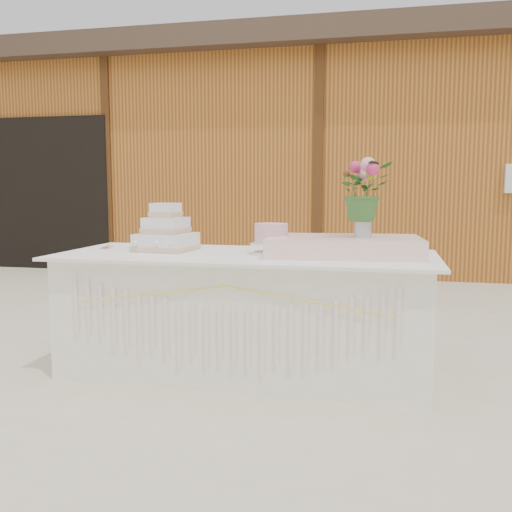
# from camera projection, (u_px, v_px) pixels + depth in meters

# --- Properties ---
(ground) EXTENTS (80.00, 80.00, 0.00)m
(ground) POSITION_uv_depth(u_px,v_px,m) (246.00, 370.00, 3.74)
(ground) COLOR beige
(ground) RESTS_ON ground
(barn) EXTENTS (12.60, 4.60, 3.30)m
(barn) POSITION_uv_depth(u_px,v_px,m) (332.00, 158.00, 9.35)
(barn) COLOR #A96523
(barn) RESTS_ON ground
(cake_table) EXTENTS (2.40, 1.00, 0.77)m
(cake_table) POSITION_uv_depth(u_px,v_px,m) (246.00, 312.00, 3.69)
(cake_table) COLOR white
(cake_table) RESTS_ON ground
(wedding_cake) EXTENTS (0.39, 0.39, 0.32)m
(wedding_cake) POSITION_uv_depth(u_px,v_px,m) (166.00, 235.00, 3.81)
(wedding_cake) COLOR white
(wedding_cake) RESTS_ON cake_table
(pink_cake_stand) EXTENTS (0.27, 0.27, 0.20)m
(pink_cake_stand) POSITION_uv_depth(u_px,v_px,m) (271.00, 237.00, 3.62)
(pink_cake_stand) COLOR white
(pink_cake_stand) RESTS_ON cake_table
(satin_runner) EXTENTS (0.98, 0.62, 0.12)m
(satin_runner) POSITION_uv_depth(u_px,v_px,m) (343.00, 246.00, 3.53)
(satin_runner) COLOR #FFD6CD
(satin_runner) RESTS_ON cake_table
(flower_vase) EXTENTS (0.11, 0.11, 0.15)m
(flower_vase) POSITION_uv_depth(u_px,v_px,m) (363.00, 225.00, 3.47)
(flower_vase) COLOR #BBBCC1
(flower_vase) RESTS_ON satin_runner
(bouquet) EXTENTS (0.42, 0.41, 0.36)m
(bouquet) POSITION_uv_depth(u_px,v_px,m) (364.00, 183.00, 3.44)
(bouquet) COLOR #315E25
(bouquet) RESTS_ON flower_vase
(loose_flowers) EXTENTS (0.24, 0.35, 0.02)m
(loose_flowers) POSITION_uv_depth(u_px,v_px,m) (99.00, 248.00, 3.90)
(loose_flowers) COLOR pink
(loose_flowers) RESTS_ON cake_table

